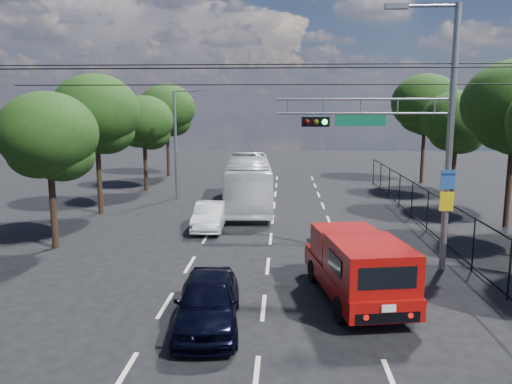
# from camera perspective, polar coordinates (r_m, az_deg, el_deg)

# --- Properties ---
(ground) EXTENTS (120.00, 120.00, 0.00)m
(ground) POSITION_cam_1_polar(r_m,az_deg,el_deg) (11.87, 0.01, -20.52)
(ground) COLOR black
(ground) RESTS_ON ground
(lane_markings) EXTENTS (6.12, 38.00, 0.01)m
(lane_markings) POSITION_cam_1_polar(r_m,az_deg,el_deg) (24.97, 1.81, -4.16)
(lane_markings) COLOR beige
(lane_markings) RESTS_ON ground
(signal_mast) EXTENTS (6.43, 0.39, 9.50)m
(signal_mast) POSITION_cam_1_polar(r_m,az_deg,el_deg) (18.85, 17.83, 7.00)
(signal_mast) COLOR slate
(signal_mast) RESTS_ON ground
(streetlight_left) EXTENTS (2.09, 0.22, 7.08)m
(streetlight_left) POSITION_cam_1_polar(r_m,az_deg,el_deg) (33.03, -8.90, 6.02)
(streetlight_left) COLOR slate
(streetlight_left) RESTS_ON ground
(utility_wires) EXTENTS (22.00, 5.04, 0.74)m
(utility_wires) POSITION_cam_1_polar(r_m,az_deg,el_deg) (19.13, 1.53, 13.45)
(utility_wires) COLOR black
(utility_wires) RESTS_ON ground
(fence_right) EXTENTS (0.06, 34.03, 2.00)m
(fence_right) POSITION_cam_1_polar(r_m,az_deg,el_deg) (24.00, 20.19, -2.81)
(fence_right) COLOR black
(fence_right) RESTS_ON ground
(tree_right_d) EXTENTS (4.32, 4.32, 7.02)m
(tree_right_d) POSITION_cam_1_polar(r_m,az_deg,el_deg) (34.06, 21.96, 7.09)
(tree_right_d) COLOR black
(tree_right_d) RESTS_ON ground
(tree_right_e) EXTENTS (5.28, 5.28, 8.58)m
(tree_right_e) POSITION_cam_1_polar(r_m,az_deg,el_deg) (41.75, 18.80, 9.10)
(tree_right_e) COLOR black
(tree_right_e) RESTS_ON ground
(tree_left_b) EXTENTS (4.08, 4.08, 6.63)m
(tree_left_b) POSITION_cam_1_polar(r_m,az_deg,el_deg) (22.53, -22.55, 5.40)
(tree_left_b) COLOR black
(tree_left_b) RESTS_ON ground
(tree_left_c) EXTENTS (4.80, 4.80, 7.80)m
(tree_left_c) POSITION_cam_1_polar(r_m,az_deg,el_deg) (29.17, -17.76, 8.08)
(tree_left_c) COLOR black
(tree_left_c) RESTS_ON ground
(tree_left_d) EXTENTS (4.20, 4.20, 6.83)m
(tree_left_d) POSITION_cam_1_polar(r_m,az_deg,el_deg) (36.67, -12.65, 7.47)
(tree_left_d) COLOR black
(tree_left_d) RESTS_ON ground
(tree_left_e) EXTENTS (4.92, 4.92, 7.99)m
(tree_left_e) POSITION_cam_1_polar(r_m,az_deg,el_deg) (44.44, -10.11, 8.94)
(tree_left_e) COLOR black
(tree_left_e) RESTS_ON ground
(red_pickup) EXTENTS (2.98, 5.96, 2.13)m
(red_pickup) POSITION_cam_1_polar(r_m,az_deg,el_deg) (15.94, 11.47, -8.18)
(red_pickup) COLOR black
(red_pickup) RESTS_ON ground
(navy_hatchback) EXTENTS (2.06, 4.39, 1.45)m
(navy_hatchback) POSITION_cam_1_polar(r_m,az_deg,el_deg) (14.03, -5.55, -12.32)
(navy_hatchback) COLOR black
(navy_hatchback) RESTS_ON ground
(white_bus) EXTENTS (3.30, 11.03, 3.03)m
(white_bus) POSITION_cam_1_polar(r_m,az_deg,el_deg) (30.25, -0.91, 1.19)
(white_bus) COLOR silver
(white_bus) RESTS_ON ground
(white_van) EXTENTS (1.49, 4.04, 1.32)m
(white_van) POSITION_cam_1_polar(r_m,az_deg,el_deg) (24.84, -5.31, -2.72)
(white_van) COLOR white
(white_van) RESTS_ON ground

